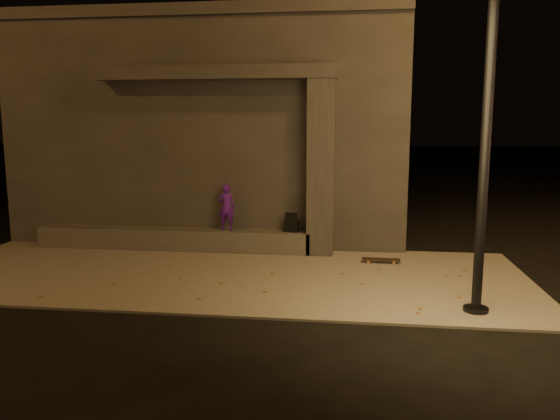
# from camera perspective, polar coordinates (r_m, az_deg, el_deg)

# --- Properties ---
(ground) EXTENTS (120.00, 120.00, 0.00)m
(ground) POSITION_cam_1_polar(r_m,az_deg,el_deg) (8.32, -9.37, -10.43)
(ground) COLOR black
(ground) RESTS_ON ground
(sidewalk) EXTENTS (11.00, 4.40, 0.04)m
(sidewalk) POSITION_cam_1_polar(r_m,az_deg,el_deg) (10.15, -6.10, -6.63)
(sidewalk) COLOR slate
(sidewalk) RESTS_ON ground
(building) EXTENTS (9.00, 5.10, 5.22)m
(building) POSITION_cam_1_polar(r_m,az_deg,el_deg) (14.38, -5.96, 8.43)
(building) COLOR #33312F
(building) RESTS_ON ground
(ledge) EXTENTS (6.00, 0.55, 0.45)m
(ledge) POSITION_cam_1_polar(r_m,az_deg,el_deg) (12.14, -11.08, -2.95)
(ledge) COLOR #494742
(ledge) RESTS_ON sidewalk
(column) EXTENTS (0.55, 0.55, 3.60)m
(column) POSITION_cam_1_polar(r_m,az_deg,el_deg) (11.30, 4.29, 4.39)
(column) COLOR #33312F
(column) RESTS_ON sidewalk
(canopy) EXTENTS (5.00, 0.70, 0.28)m
(canopy) POSITION_cam_1_polar(r_m,az_deg,el_deg) (11.68, -6.75, 14.03)
(canopy) COLOR #33312F
(canopy) RESTS_ON column
(skateboarder) EXTENTS (0.36, 0.24, 0.99)m
(skateboarder) POSITION_cam_1_polar(r_m,az_deg,el_deg) (11.68, -5.61, 0.31)
(skateboarder) COLOR #50179B
(skateboarder) RESTS_ON ledge
(backpack) EXTENTS (0.32, 0.23, 0.42)m
(backpack) POSITION_cam_1_polar(r_m,az_deg,el_deg) (11.51, 1.23, -1.56)
(backpack) COLOR black
(backpack) RESTS_ON ledge
(skateboard) EXTENTS (0.75, 0.21, 0.08)m
(skateboard) POSITION_cam_1_polar(r_m,az_deg,el_deg) (10.94, 10.51, -5.11)
(skateboard) COLOR black
(skateboard) RESTS_ON sidewalk
(street_lamp_0) EXTENTS (0.36, 0.36, 7.69)m
(street_lamp_0) POSITION_cam_1_polar(r_m,az_deg,el_deg) (8.31, 21.45, 19.44)
(street_lamp_0) COLOR black
(street_lamp_0) RESTS_ON ground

